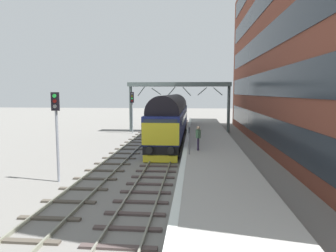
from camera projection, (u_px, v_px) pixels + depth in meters
The scene contains 11 objects.
ground_plane at pixel (164, 154), 24.11m from camera, with size 140.00×140.00×0.00m, color slate.
track_main at pixel (164, 154), 24.10m from camera, with size 2.50×60.00×0.15m.
track_adjacent_west at pixel (124, 153), 24.38m from camera, with size 2.50×60.00×0.15m.
station_platform at pixel (210, 149), 23.74m from camera, with size 4.00×44.00×1.01m.
station_building at pixel (291, 44), 25.94m from camera, with size 4.67×40.35×18.13m.
diesel_locomotive at pixel (171, 116), 30.64m from camera, with size 2.74×19.80×4.68m.
signal_post_near at pixel (56, 125), 16.42m from camera, with size 0.44×0.22×4.93m.
signal_post_mid at pixel (132, 107), 36.30m from camera, with size 0.44×0.22×4.95m.
platform_number_sign at pixel (189, 136), 19.08m from camera, with size 0.10×0.44×1.74m.
waiting_passenger at pixel (198, 136), 20.50m from camera, with size 0.37×0.51×1.64m.
overhead_footbridge at pixel (179, 87), 37.22m from camera, with size 12.53×2.00×6.13m.
Camera 1 is at (2.36, -23.59, 4.93)m, focal length 32.45 mm.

